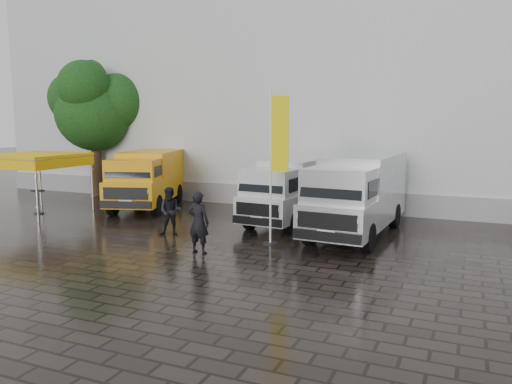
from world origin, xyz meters
TOP-DOWN VIEW (x-y plane):
  - ground at (0.00, 0.00)m, footprint 120.00×120.00m
  - exhibition_hall at (2.00, 16.00)m, footprint 44.00×16.00m
  - hall_plinth at (2.00, 7.95)m, footprint 44.00×0.15m
  - van_yellow at (-8.36, 5.14)m, footprint 3.92×6.22m
  - van_white at (-1.00, 4.70)m, footprint 2.42×6.08m
  - van_silver at (1.94, 3.47)m, footprint 2.60×6.76m
  - canopy_tent at (-12.20, 2.23)m, footprint 3.46×3.46m
  - flagpole at (-0.28, 1.07)m, footprint 0.88×0.50m
  - tree at (-13.50, 7.69)m, footprint 4.20×4.24m
  - cocktail_table at (-12.04, 2.07)m, footprint 0.60×0.60m
  - person_front at (-2.08, -0.96)m, footprint 0.73×0.49m
  - person_tent at (-4.26, 0.83)m, footprint 1.04×0.93m

SIDE VIEW (x-z plane):
  - ground at x=0.00m, z-range 0.00..0.00m
  - hall_plinth at x=2.00m, z-range 0.00..1.00m
  - cocktail_table at x=-12.04m, z-range 0.00..1.05m
  - person_tent at x=-4.26m, z-range 0.00..1.76m
  - person_front at x=-2.08m, z-range 0.00..1.97m
  - van_white at x=-1.00m, z-range 0.00..2.58m
  - van_yellow at x=-8.36m, z-range 0.00..2.68m
  - van_silver at x=1.94m, z-range 0.00..2.88m
  - canopy_tent at x=-12.20m, z-range 1.18..3.86m
  - flagpole at x=-0.28m, z-range 0.31..5.46m
  - tree at x=-13.50m, z-range 1.07..8.61m
  - exhibition_hall at x=2.00m, z-range 0.00..12.00m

